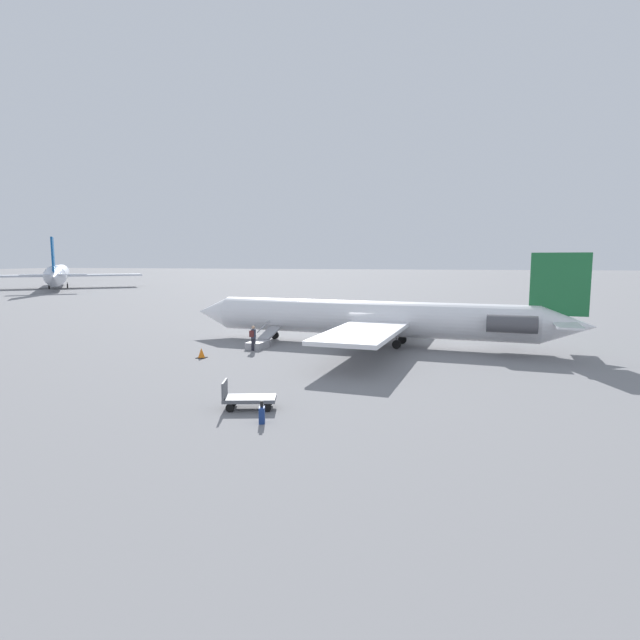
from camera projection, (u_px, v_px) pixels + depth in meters
The scene contains 8 objects.
ground_plane at pixel (368, 344), 37.28m from camera, with size 600.00×600.00×0.00m, color slate.
airplane_main at pixel (381, 318), 36.73m from camera, with size 29.83×22.64×6.76m.
airplane_far_right at pixel (58, 274), 112.21m from camera, with size 34.51×39.21×10.57m.
boarding_stairs at pixel (260, 342), 36.00m from camera, with size 1.37×4.09×1.69m.
passenger at pixel (253, 336), 34.71m from camera, with size 0.36×0.55×1.74m.
luggage_cart at pixel (247, 398), 21.12m from camera, with size 2.41×1.64×1.22m.
suitcase at pixel (262, 415), 19.28m from camera, with size 0.31×0.41×0.88m.
traffic_cone_near_stairs at pixel (201, 353), 32.13m from camera, with size 0.60×0.60×0.66m.
Camera 1 is at (-5.56, 36.55, 6.29)m, focal length 28.00 mm.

